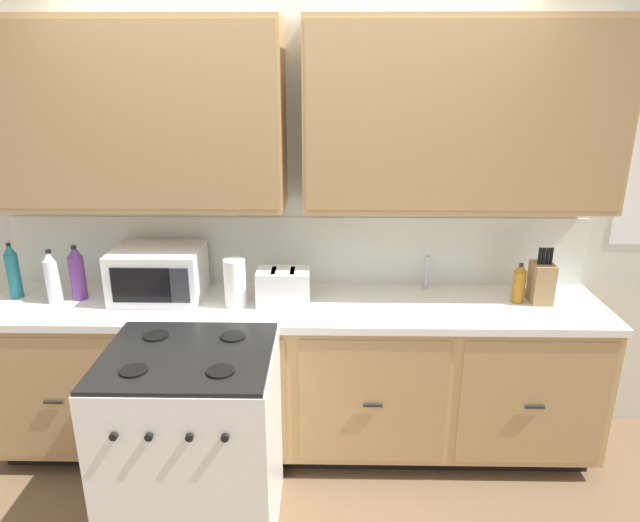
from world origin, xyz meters
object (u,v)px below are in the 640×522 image
object	(u,v)px
paper_towel_roll	(235,283)
bottle_teal	(13,271)
bottle_amber	(519,283)
bottle_clear	(52,277)
knife_block	(541,282)
toaster	(283,287)
bottle_violet	(77,273)
stove_range	(194,444)
microwave	(158,273)

from	to	relation	value
paper_towel_roll	bottle_teal	xyz separation A→B (m)	(-1.23, 0.10, 0.02)
bottle_teal	bottle_amber	xyz separation A→B (m)	(2.75, -0.02, -0.04)
bottle_teal	bottle_clear	world-z (taller)	bottle_teal
knife_block	toaster	bearing A→B (deg)	-177.97
knife_block	bottle_amber	xyz separation A→B (m)	(-0.12, -0.01, -0.01)
knife_block	paper_towel_roll	bearing A→B (deg)	-177.08
bottle_teal	bottle_violet	bearing A→B (deg)	-2.52
toaster	paper_towel_roll	bearing A→B (deg)	-172.22
bottle_violet	paper_towel_roll	bearing A→B (deg)	-5.53
paper_towel_roll	bottle_violet	bearing A→B (deg)	174.47
stove_range	bottle_amber	bearing A→B (deg)	21.90
bottle_amber	bottle_clear	xyz separation A→B (m)	(-2.51, -0.05, 0.04)
stove_range	bottle_amber	distance (m)	1.86
paper_towel_roll	bottle_violet	size ratio (longest dim) A/B	0.85
bottle_teal	bottle_clear	size ratio (longest dim) A/B	1.05
knife_block	bottle_violet	distance (m)	2.51
stove_range	bottle_amber	world-z (taller)	bottle_amber
stove_range	bottle_clear	world-z (taller)	bottle_clear
microwave	knife_block	size ratio (longest dim) A/B	1.55
bottle_teal	paper_towel_roll	bearing A→B (deg)	-4.66
microwave	bottle_clear	xyz separation A→B (m)	(-0.55, -0.08, 0.00)
stove_range	microwave	world-z (taller)	microwave
toaster	bottle_clear	distance (m)	1.24
stove_range	bottle_clear	size ratio (longest dim) A/B	3.20
knife_block	bottle_violet	bearing A→B (deg)	179.98
bottle_teal	bottle_violet	world-z (taller)	bottle_teal
bottle_teal	bottle_amber	size ratio (longest dim) A/B	1.41
stove_range	microwave	xyz separation A→B (m)	(-0.31, 0.70, 0.59)
bottle_teal	bottle_clear	xyz separation A→B (m)	(0.25, -0.07, -0.01)
bottle_teal	bottle_amber	world-z (taller)	bottle_teal
microwave	toaster	size ratio (longest dim) A/B	1.71
microwave	bottle_clear	world-z (taller)	bottle_clear
bottle_violet	toaster	bearing A→B (deg)	-2.55
toaster	bottle_violet	bearing A→B (deg)	177.45
toaster	paper_towel_roll	xyz separation A→B (m)	(-0.25, -0.03, 0.03)
bottle_clear	bottle_teal	bearing A→B (deg)	164.59
knife_block	bottle_clear	xyz separation A→B (m)	(-2.63, -0.05, 0.03)
bottle_clear	bottle_amber	bearing A→B (deg)	1.04
knife_block	bottle_violet	size ratio (longest dim) A/B	1.02
paper_towel_roll	stove_range	bearing A→B (deg)	-102.24
bottle_amber	bottle_clear	size ratio (longest dim) A/B	0.74
knife_block	stove_range	bearing A→B (deg)	-159.30
toaster	bottle_amber	xyz separation A→B (m)	(1.27, 0.04, 0.01)
bottle_amber	bottle_violet	world-z (taller)	bottle_violet
knife_block	bottle_clear	size ratio (longest dim) A/B	1.04
microwave	bottle_clear	distance (m)	0.55
toaster	bottle_amber	world-z (taller)	bottle_amber
stove_range	paper_towel_roll	xyz separation A→B (m)	(0.13, 0.58, 0.58)
stove_range	microwave	distance (m)	0.96
toaster	bottle_clear	bearing A→B (deg)	-179.91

